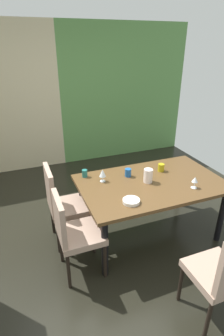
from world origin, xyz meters
name	(u,v)px	position (x,y,z in m)	size (l,w,h in m)	color
ground_plane	(102,242)	(0.00, 0.00, -0.01)	(5.45, 5.24, 0.02)	black
garden_window_panel	(124,94)	(1.41, 2.57, 1.30)	(2.64, 0.10, 2.61)	#598C48
dining_table	(151,188)	(0.61, -0.07, 0.67)	(1.69, 1.05, 0.76)	brown
chair_left_near	(73,231)	(-0.41, -0.33, 0.54)	(0.45, 0.44, 0.94)	tan
chair_left_far	(62,202)	(-0.41, 0.20, 0.56)	(0.45, 0.44, 1.00)	tan
wine_glass_right	(103,173)	(0.08, 0.16, 0.86)	(0.08, 0.08, 0.15)	silver
wine_glass_center	(195,180)	(0.99, -0.36, 0.86)	(0.07, 0.07, 0.14)	silver
serving_bowl_rear	(131,201)	(0.20, -0.38, 0.78)	(0.18, 0.18, 0.04)	white
cup_corner	(128,173)	(0.41, 0.17, 0.81)	(0.08, 0.08, 0.10)	#1C549B
cup_near_window	(161,168)	(0.86, 0.15, 0.81)	(0.08, 0.08, 0.10)	#A99815
cup_near_shelf	(85,173)	(-0.08, 0.34, 0.80)	(0.06, 0.06, 0.09)	#216862
pitcher_west	(148,176)	(0.57, -0.05, 0.84)	(0.12, 0.10, 0.17)	white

